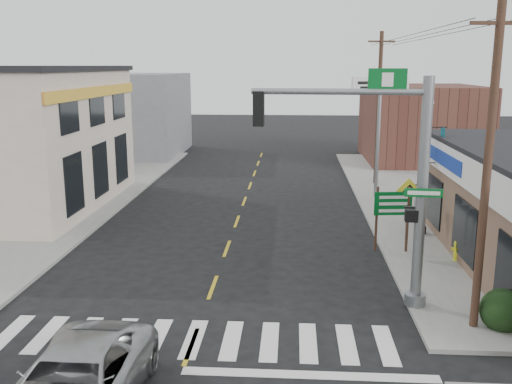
# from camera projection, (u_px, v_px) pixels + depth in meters

# --- Properties ---
(ground) EXTENTS (140.00, 140.00, 0.00)m
(ground) POSITION_uv_depth(u_px,v_px,m) (191.00, 346.00, 14.61)
(ground) COLOR black
(ground) RESTS_ON ground
(sidewalk_right) EXTENTS (6.00, 38.00, 0.13)m
(sidewalk_right) POSITION_uv_depth(u_px,v_px,m) (430.00, 218.00, 26.68)
(sidewalk_right) COLOR gray
(sidewalk_right) RESTS_ON ground
(sidewalk_left) EXTENTS (6.00, 38.00, 0.13)m
(sidewalk_left) POSITION_uv_depth(u_px,v_px,m) (56.00, 211.00, 27.83)
(sidewalk_left) COLOR gray
(sidewalk_left) RESTS_ON ground
(center_line) EXTENTS (0.12, 56.00, 0.01)m
(center_line) POSITION_uv_depth(u_px,v_px,m) (227.00, 248.00, 22.40)
(center_line) COLOR gold
(center_line) RESTS_ON ground
(crosswalk) EXTENTS (11.00, 2.20, 0.01)m
(crosswalk) POSITION_uv_depth(u_px,v_px,m) (194.00, 339.00, 14.99)
(crosswalk) COLOR silver
(crosswalk) RESTS_ON ground
(bldg_distant_right) EXTENTS (8.00, 10.00, 5.60)m
(bldg_distant_right) POSITION_uv_depth(u_px,v_px,m) (420.00, 124.00, 42.45)
(bldg_distant_right) COLOR brown
(bldg_distant_right) RESTS_ON ground
(bldg_distant_left) EXTENTS (9.00, 10.00, 6.40)m
(bldg_distant_left) POSITION_uv_depth(u_px,v_px,m) (125.00, 114.00, 45.78)
(bldg_distant_left) COLOR slate
(bldg_distant_left) RESTS_ON ground
(traffic_signal_pole) EXTENTS (5.40, 0.39, 6.83)m
(traffic_signal_pole) POSITION_uv_depth(u_px,v_px,m) (394.00, 169.00, 16.03)
(traffic_signal_pole) COLOR gray
(traffic_signal_pole) RESTS_ON sidewalk_right
(guide_sign) EXTENTS (1.43, 0.13, 2.50)m
(guide_sign) POSITION_uv_depth(u_px,v_px,m) (393.00, 210.00, 21.32)
(guide_sign) COLOR #462D20
(guide_sign) RESTS_ON sidewalk_right
(fire_hydrant) EXTENTS (0.23, 0.23, 0.74)m
(fire_hydrant) POSITION_uv_depth(u_px,v_px,m) (457.00, 250.00, 20.59)
(fire_hydrant) COLOR yellow
(fire_hydrant) RESTS_ON sidewalk_right
(ped_crossing_sign) EXTENTS (1.00, 0.07, 2.57)m
(ped_crossing_sign) POSITION_uv_depth(u_px,v_px,m) (408.00, 198.00, 22.61)
(ped_crossing_sign) COLOR gray
(ped_crossing_sign) RESTS_ON sidewalk_right
(lamp_post) EXTENTS (0.73, 0.57, 5.60)m
(lamp_post) POSITION_uv_depth(u_px,v_px,m) (428.00, 157.00, 23.28)
(lamp_post) COLOR black
(lamp_post) RESTS_ON sidewalk_right
(dance_center_sign) EXTENTS (3.12, 0.19, 6.62)m
(dance_center_sign) POSITION_uv_depth(u_px,v_px,m) (380.00, 103.00, 29.65)
(dance_center_sign) COLOR gray
(dance_center_sign) RESTS_ON sidewalk_right
(bare_tree) EXTENTS (2.16, 2.16, 4.32)m
(bare_tree) POSITION_uv_depth(u_px,v_px,m) (487.00, 169.00, 19.83)
(bare_tree) COLOR black
(bare_tree) RESTS_ON sidewalk_right
(shrub_front) EXTENTS (1.20, 1.20, 0.90)m
(shrub_front) POSITION_uv_depth(u_px,v_px,m) (503.00, 311.00, 15.35)
(shrub_front) COLOR #19381D
(shrub_front) RESTS_ON sidewalk_right
(utility_pole_near) EXTENTS (1.47, 0.22, 8.46)m
(utility_pole_near) POSITION_uv_depth(u_px,v_px,m) (487.00, 168.00, 14.54)
(utility_pole_near) COLOR #4C3620
(utility_pole_near) RESTS_ON sidewalk_right
(utility_pole_far) EXTENTS (1.53, 0.23, 8.82)m
(utility_pole_far) POSITION_uv_depth(u_px,v_px,m) (378.00, 107.00, 33.29)
(utility_pole_far) COLOR #422F1C
(utility_pole_far) RESTS_ON sidewalk_right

